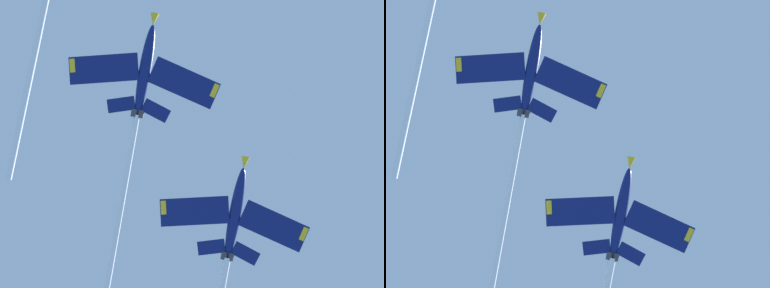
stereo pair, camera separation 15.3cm
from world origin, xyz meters
The scene contains 2 objects.
jet_second centered at (-19.15, 31.09, 109.78)m, with size 40.73×20.19×10.16m.
jet_third centered at (-39.56, 45.41, 105.95)m, with size 44.77×20.18×12.28m.
Camera 1 is at (-1.99, 35.46, 1.55)m, focal length 78.75 mm.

